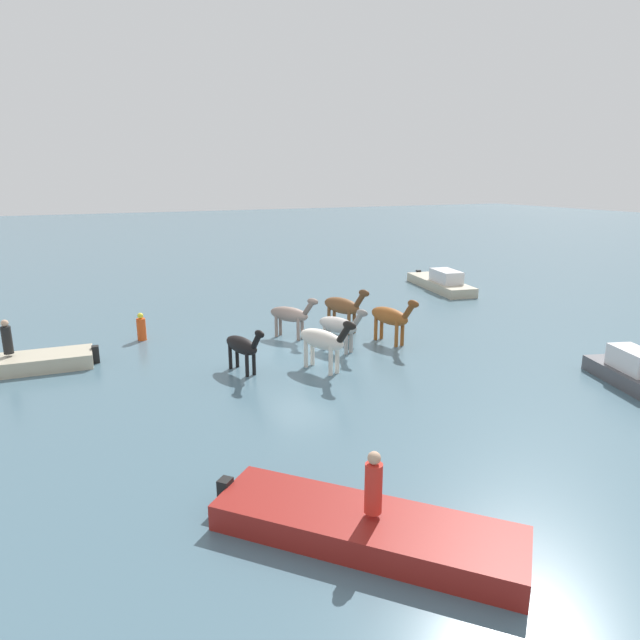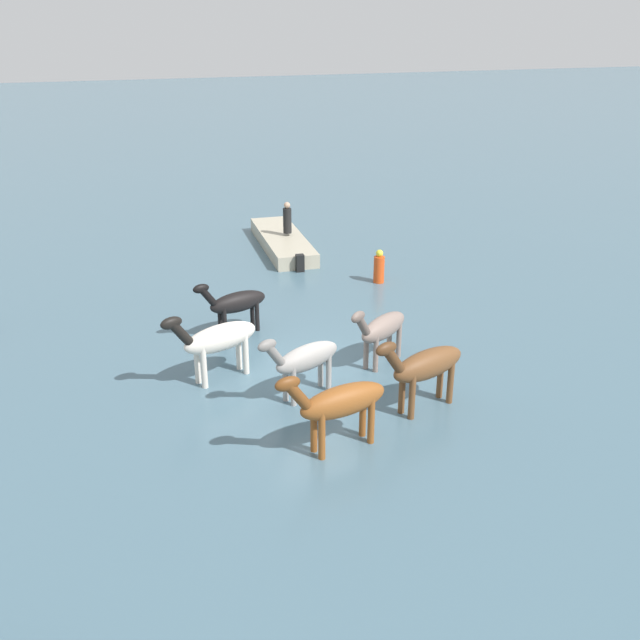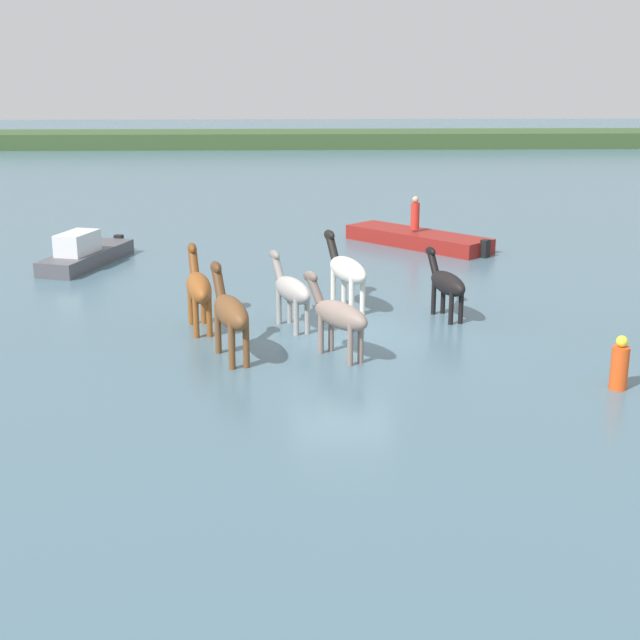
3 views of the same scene
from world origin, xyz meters
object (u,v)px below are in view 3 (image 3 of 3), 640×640
(person_spotter_bow, at_px, (415,214))
(buoy_channel_marker, at_px, (620,365))
(horse_rear_stallion, at_px, (338,315))
(horse_dun_straggler, at_px, (291,290))
(horse_gray_outer, at_px, (346,270))
(horse_mid_herd, at_px, (230,312))
(boat_skiff_near, at_px, (418,241))
(horse_lead, at_px, (198,287))
(horse_pinto_flank, at_px, (446,283))
(boat_dinghy_port, at_px, (85,256))

(person_spotter_bow, height_order, buoy_channel_marker, person_spotter_bow)
(horse_rear_stallion, height_order, buoy_channel_marker, horse_rear_stallion)
(horse_dun_straggler, bearing_deg, horse_gray_outer, -63.76)
(horse_mid_herd, relative_size, boat_skiff_near, 0.49)
(horse_mid_herd, xyz_separation_m, horse_rear_stallion, (2.42, 0.04, -0.11))
(horse_lead, bearing_deg, person_spotter_bow, -45.19)
(horse_pinto_flank, distance_m, horse_mid_herd, 6.27)
(horse_pinto_flank, distance_m, horse_gray_outer, 2.72)
(boat_skiff_near, xyz_separation_m, person_spotter_bow, (-0.12, 0.08, 0.98))
(horse_mid_herd, height_order, horse_lead, horse_mid_herd)
(horse_mid_herd, xyz_separation_m, person_spotter_bow, (5.90, 12.84, 0.07))
(horse_dun_straggler, distance_m, boat_skiff_near, 11.38)
(horse_dun_straggler, distance_m, boat_dinghy_port, 10.11)
(horse_mid_herd, height_order, horse_rear_stallion, horse_mid_herd)
(person_spotter_bow, relative_size, buoy_channel_marker, 1.04)
(horse_dun_straggler, height_order, horse_rear_stallion, same)
(horse_lead, bearing_deg, horse_mid_herd, -170.61)
(horse_rear_stallion, height_order, boat_skiff_near, horse_rear_stallion)
(horse_pinto_flank, relative_size, horse_gray_outer, 0.87)
(horse_lead, distance_m, boat_skiff_near, 12.54)
(buoy_channel_marker, bearing_deg, horse_rear_stallion, 158.22)
(horse_dun_straggler, distance_m, horse_gray_outer, 2.30)
(person_spotter_bow, bearing_deg, horse_mid_herd, -114.67)
(horse_mid_herd, bearing_deg, horse_rear_stallion, -107.53)
(horse_pinto_flank, height_order, horse_gray_outer, horse_gray_outer)
(horse_lead, xyz_separation_m, horse_gray_outer, (3.79, 1.80, 0.00))
(horse_mid_herd, height_order, buoy_channel_marker, horse_mid_herd)
(buoy_channel_marker, bearing_deg, person_spotter_bow, 98.12)
(horse_lead, height_order, boat_skiff_near, horse_lead)
(horse_gray_outer, height_order, boat_dinghy_port, horse_gray_outer)
(horse_pinto_flank, height_order, horse_mid_herd, horse_mid_herd)
(horse_dun_straggler, relative_size, horse_pinto_flank, 1.03)
(boat_dinghy_port, bearing_deg, horse_mid_herd, 45.32)
(horse_rear_stallion, bearing_deg, horse_gray_outer, -40.43)
(boat_skiff_near, relative_size, person_spotter_bow, 4.36)
(horse_pinto_flank, height_order, horse_rear_stallion, horse_rear_stallion)
(boat_skiff_near, relative_size, buoy_channel_marker, 4.55)
(horse_gray_outer, distance_m, horse_rear_stallion, 4.14)
(horse_pinto_flank, relative_size, horse_lead, 0.86)
(boat_skiff_near, height_order, buoy_channel_marker, buoy_channel_marker)
(horse_dun_straggler, bearing_deg, buoy_channel_marker, -148.11)
(horse_pinto_flank, height_order, buoy_channel_marker, horse_pinto_flank)
(boat_dinghy_port, height_order, buoy_channel_marker, boat_dinghy_port)
(horse_lead, bearing_deg, horse_dun_straggler, -100.99)
(buoy_channel_marker, bearing_deg, horse_gray_outer, 129.18)
(horse_dun_straggler, height_order, horse_gray_outer, horse_gray_outer)
(horse_gray_outer, height_order, buoy_channel_marker, horse_gray_outer)
(horse_mid_herd, bearing_deg, person_spotter_bow, -43.16)
(horse_lead, bearing_deg, horse_gray_outer, -76.69)
(boat_skiff_near, height_order, boat_dinghy_port, boat_dinghy_port)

